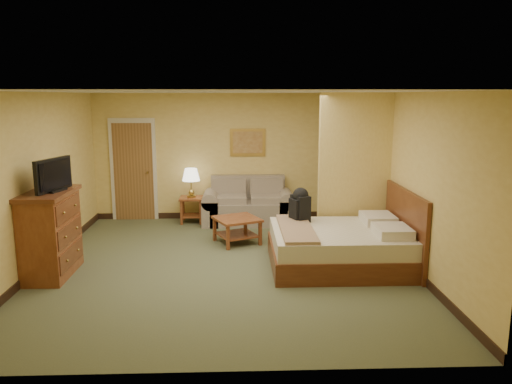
{
  "coord_description": "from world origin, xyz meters",
  "views": [
    {
      "loc": [
        0.19,
        -7.28,
        2.55
      ],
      "look_at": [
        0.49,
        0.6,
        1.02
      ],
      "focal_mm": 35.0,
      "sensor_mm": 36.0,
      "label": 1
    }
  ],
  "objects_px": {
    "loveseat": "(248,208)",
    "dresser": "(51,233)",
    "coffee_table": "(237,225)",
    "bed": "(346,246)"
  },
  "relations": [
    {
      "from": "loveseat",
      "to": "dresser",
      "type": "bearing_deg",
      "value": -134.74
    },
    {
      "from": "loveseat",
      "to": "coffee_table",
      "type": "relative_size",
      "value": 1.98
    },
    {
      "from": "loveseat",
      "to": "bed",
      "type": "relative_size",
      "value": 0.87
    },
    {
      "from": "loveseat",
      "to": "bed",
      "type": "xyz_separation_m",
      "value": [
        1.41,
        -2.68,
        0.01
      ]
    },
    {
      "from": "dresser",
      "to": "bed",
      "type": "xyz_separation_m",
      "value": [
        4.29,
        0.23,
        -0.3
      ]
    },
    {
      "from": "bed",
      "to": "loveseat",
      "type": "bearing_deg",
      "value": 117.8
    },
    {
      "from": "coffee_table",
      "to": "bed",
      "type": "distance_m",
      "value": 2.07
    },
    {
      "from": "coffee_table",
      "to": "dresser",
      "type": "xyz_separation_m",
      "value": [
        -2.65,
        -1.49,
        0.3
      ]
    },
    {
      "from": "loveseat",
      "to": "bed",
      "type": "bearing_deg",
      "value": -62.2
    },
    {
      "from": "loveseat",
      "to": "dresser",
      "type": "height_order",
      "value": "dresser"
    }
  ]
}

